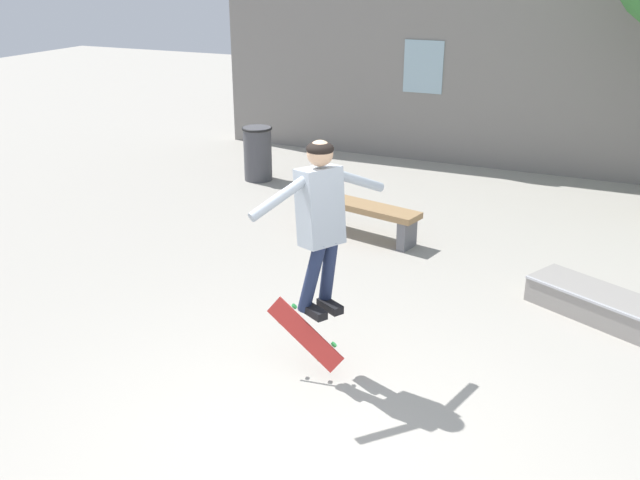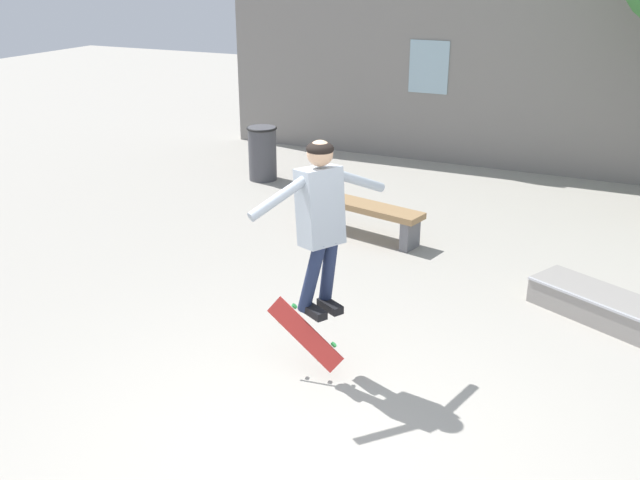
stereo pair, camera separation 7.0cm
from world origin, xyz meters
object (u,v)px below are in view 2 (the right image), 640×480
at_px(skate_ledge, 599,305).
at_px(trash_bin, 262,152).
at_px(park_bench, 360,211).
at_px(skateboard_flipping, 305,334).
at_px(skater, 320,213).

bearing_deg(skate_ledge, trash_bin, 178.84).
xyz_separation_m(park_bench, skateboard_flipping, (0.86, -3.39, 0.08)).
height_order(park_bench, skater, skater).
height_order(skate_ledge, skater, skater).
height_order(park_bench, trash_bin, trash_bin).
distance_m(skate_ledge, trash_bin, 6.21).
bearing_deg(skater, skate_ledge, 74.46).
height_order(skater, skateboard_flipping, skater).
bearing_deg(park_bench, trash_bin, 157.66).
relative_size(skate_ledge, trash_bin, 1.67).
distance_m(park_bench, trash_bin, 2.96).
bearing_deg(skate_ledge, park_bench, -174.09).
bearing_deg(skater, park_bench, 135.55).
bearing_deg(trash_bin, skateboard_flipping, -57.28).
height_order(skate_ledge, skateboard_flipping, skateboard_flipping).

